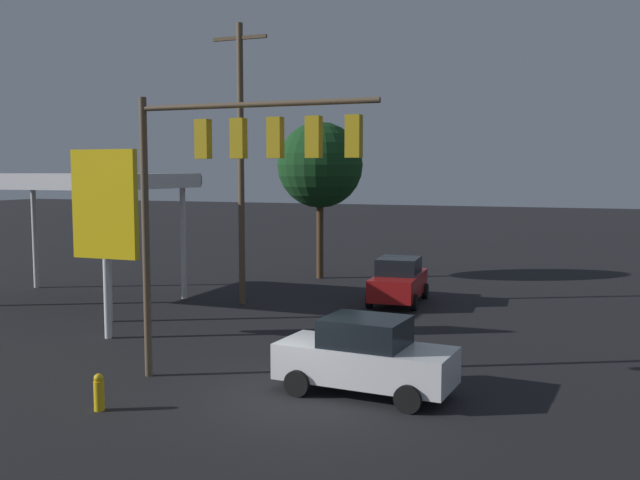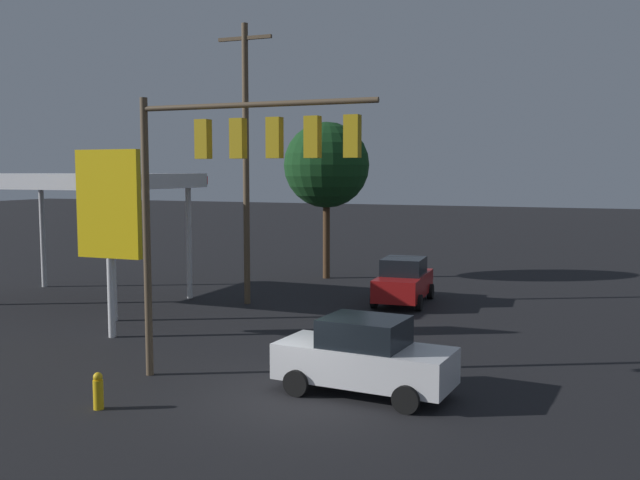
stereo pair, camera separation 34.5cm
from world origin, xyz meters
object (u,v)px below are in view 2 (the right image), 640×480
at_px(price_sign, 109,210).
at_px(sedan_waiting, 404,281).
at_px(traffic_signal_assembly, 235,164).
at_px(fire_hydrant, 98,391).
at_px(utility_pole, 246,159).
at_px(sedan_far, 364,356).
at_px(street_tree, 326,165).

height_order(price_sign, sedan_waiting, price_sign).
distance_m(traffic_signal_assembly, fire_hydrant, 6.38).
height_order(utility_pole, sedan_waiting, utility_pole).
bearing_deg(fire_hydrant, utility_pole, -76.96).
height_order(sedan_waiting, fire_hydrant, sedan_waiting).
bearing_deg(utility_pole, price_sign, 79.46).
bearing_deg(sedan_far, street_tree, -61.28).
bearing_deg(street_tree, utility_pole, 86.69).
height_order(utility_pole, street_tree, utility_pole).
relative_size(price_sign, sedan_far, 1.38).
height_order(traffic_signal_assembly, price_sign, traffic_signal_assembly).
relative_size(utility_pole, price_sign, 1.84).
relative_size(price_sign, sedan_waiting, 1.38).
xyz_separation_m(traffic_signal_assembly, utility_pole, (5.20, -10.38, 0.33)).
height_order(price_sign, sedan_far, price_sign).
distance_m(sedan_waiting, street_tree, 9.23).
bearing_deg(sedan_waiting, price_sign, -41.70).
height_order(traffic_signal_assembly, sedan_waiting, traffic_signal_assembly).
relative_size(utility_pole, sedan_far, 2.55).
bearing_deg(price_sign, fire_hydrant, 125.89).
bearing_deg(fire_hydrant, sedan_far, -147.49).
xyz_separation_m(price_sign, sedan_waiting, (-7.42, -9.65, -3.33)).
relative_size(sedan_far, fire_hydrant, 5.14).
bearing_deg(fire_hydrant, street_tree, -82.98).
height_order(traffic_signal_assembly, utility_pole, utility_pole).
bearing_deg(utility_pole, sedan_far, 130.84).
bearing_deg(utility_pole, fire_hydrant, 103.04).
xyz_separation_m(price_sign, sedan_far, (-9.78, 2.63, -3.33)).
relative_size(sedan_waiting, fire_hydrant, 5.13).
distance_m(price_sign, fire_hydrant, 8.42).
bearing_deg(traffic_signal_assembly, street_tree, -75.49).
bearing_deg(sedan_waiting, fire_hydrant, -15.05).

